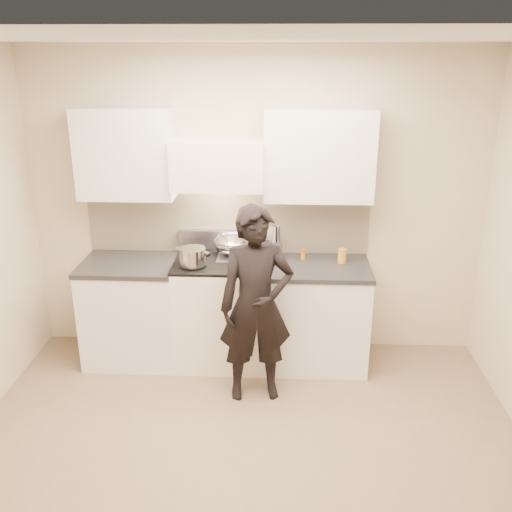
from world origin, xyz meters
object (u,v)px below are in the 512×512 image
(stove, at_px, (220,310))
(counter_right, at_px, (314,314))
(wok, at_px, (233,244))
(person, at_px, (256,305))
(utensil_crock, at_px, (276,248))

(stove, height_order, counter_right, stove)
(counter_right, xyz_separation_m, wok, (-0.72, 0.14, 0.59))
(wok, distance_m, person, 0.78)
(stove, distance_m, counter_right, 0.83)
(wok, bearing_deg, stove, -126.64)
(counter_right, height_order, person, person)
(counter_right, relative_size, utensil_crock, 3.17)
(counter_right, bearing_deg, wok, 168.69)
(wok, distance_m, utensil_crock, 0.38)
(stove, relative_size, person, 0.61)
(counter_right, relative_size, wok, 2.30)
(counter_right, bearing_deg, stove, -180.00)
(stove, xyz_separation_m, wok, (0.11, 0.14, 0.57))
(wok, bearing_deg, counter_right, -11.31)
(stove, distance_m, person, 0.72)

